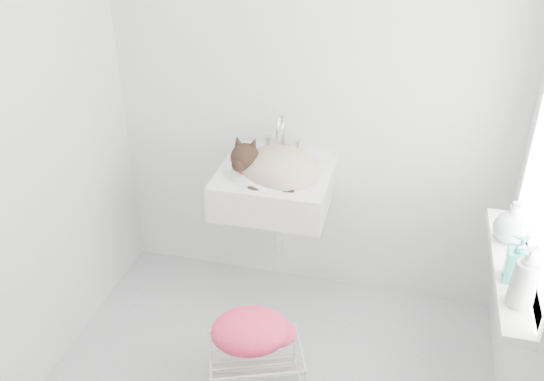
% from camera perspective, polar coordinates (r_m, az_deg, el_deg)
% --- Properties ---
extents(back_wall, '(2.20, 0.02, 2.50)m').
position_cam_1_polar(back_wall, '(3.16, 3.74, 10.03)').
color(back_wall, white).
rests_on(back_wall, ground).
extents(left_wall, '(0.02, 2.00, 2.50)m').
position_cam_1_polar(left_wall, '(2.74, -23.94, 4.34)').
color(left_wall, white).
rests_on(left_wall, ground).
extents(windowsill, '(0.16, 0.88, 0.04)m').
position_cam_1_polar(windowsill, '(2.63, 22.09, -6.98)').
color(windowsill, white).
rests_on(windowsill, right_wall).
extents(sink, '(0.59, 0.52, 0.24)m').
position_cam_1_polar(sink, '(3.11, 0.20, 1.74)').
color(sink, white).
rests_on(sink, back_wall).
extents(faucet, '(0.21, 0.15, 0.21)m').
position_cam_1_polar(faucet, '(3.21, 1.00, 5.40)').
color(faucet, silver).
rests_on(faucet, sink).
extents(cat, '(0.47, 0.40, 0.28)m').
position_cam_1_polar(cat, '(3.08, 0.35, 2.23)').
color(cat, tan).
rests_on(cat, sink).
extents(wire_rack, '(0.51, 0.44, 0.26)m').
position_cam_1_polar(wire_rack, '(2.99, -1.57, -16.48)').
color(wire_rack, silver).
rests_on(wire_rack, floor).
extents(towel, '(0.44, 0.37, 0.15)m').
position_cam_1_polar(towel, '(2.93, -2.11, -13.99)').
color(towel, '#EA5927').
rests_on(towel, wire_rack).
extents(bottle_a, '(0.10, 0.10, 0.22)m').
position_cam_1_polar(bottle_a, '(2.42, 22.47, -10.04)').
color(bottle_a, silver).
rests_on(bottle_a, windowsill).
extents(bottle_b, '(0.10, 0.10, 0.20)m').
position_cam_1_polar(bottle_b, '(2.54, 22.15, -7.85)').
color(bottle_b, teal).
rests_on(bottle_b, windowsill).
extents(bottle_c, '(0.20, 0.20, 0.19)m').
position_cam_1_polar(bottle_c, '(2.77, 21.63, -4.41)').
color(bottle_c, silver).
rests_on(bottle_c, windowsill).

